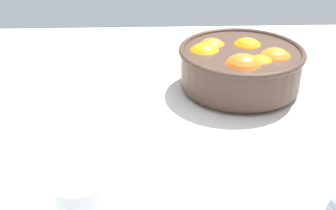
% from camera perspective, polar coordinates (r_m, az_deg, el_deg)
% --- Properties ---
extents(ground_plane, '(1.44, 1.10, 0.03)m').
position_cam_1_polar(ground_plane, '(0.92, -1.26, -2.58)').
color(ground_plane, silver).
extents(fruit_bowl, '(0.27, 0.27, 0.11)m').
position_cam_1_polar(fruit_bowl, '(1.02, 8.87, 4.70)').
color(fruit_bowl, '#473328').
rests_on(fruit_bowl, ground_plane).
extents(juice_glass, '(0.07, 0.07, 0.09)m').
position_cam_1_polar(juice_glass, '(0.65, -10.75, -12.51)').
color(juice_glass, white).
rests_on(juice_glass, ground_plane).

